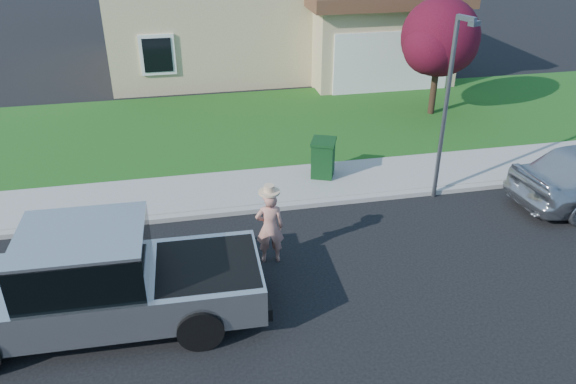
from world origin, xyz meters
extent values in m
plane|color=black|center=(0.00, 0.00, 0.00)|extent=(80.00, 80.00, 0.00)
cube|color=gray|center=(1.00, 2.90, 0.06)|extent=(40.00, 0.20, 0.12)
cube|color=gray|center=(1.00, 4.00, 0.07)|extent=(40.00, 2.00, 0.15)
cube|color=#194E16|center=(1.00, 8.50, 0.05)|extent=(40.00, 7.00, 0.10)
cube|color=tan|center=(6.50, 14.00, 1.60)|extent=(5.50, 6.00, 3.20)
cube|color=white|center=(6.50, 10.98, 1.25)|extent=(4.60, 0.12, 2.30)
cube|color=black|center=(-2.20, 12.45, 1.60)|extent=(1.30, 0.10, 1.50)
cylinder|color=black|center=(-5.12, 0.43, 0.40)|extent=(0.81, 0.32, 0.80)
cylinder|color=black|center=(-1.62, -1.50, 0.40)|extent=(0.81, 0.32, 0.80)
cylinder|color=black|center=(-1.57, 0.34, 0.40)|extent=(0.81, 0.32, 0.80)
cube|color=#AAACB1|center=(-3.30, -0.53, 0.69)|extent=(5.75, 2.15, 0.72)
cube|color=black|center=(-3.45, -0.53, 1.45)|extent=(2.15, 1.91, 0.85)
cube|color=#AAACB1|center=(-3.45, -0.53, 1.89)|extent=(2.15, 1.91, 0.08)
cube|color=black|center=(-1.40, -0.58, 1.03)|extent=(1.84, 1.75, 0.06)
cube|color=black|center=(-0.42, -0.61, 0.50)|extent=(0.17, 1.90, 0.25)
cube|color=black|center=(-4.22, 0.57, 1.35)|extent=(0.13, 0.22, 0.18)
imported|color=tan|center=(-0.01, 0.80, 0.81)|extent=(0.62, 0.44, 1.63)
cylinder|color=#D2AD87|center=(-0.01, 0.80, 1.65)|extent=(0.43, 0.43, 0.04)
cylinder|color=#D2AD87|center=(-0.01, 0.80, 1.71)|extent=(0.22, 0.22, 0.15)
cylinder|color=black|center=(7.04, 8.34, 1.00)|extent=(0.22, 0.22, 1.79)
sphere|color=#4B101E|center=(7.04, 8.34, 2.73)|extent=(2.58, 2.58, 2.58)
sphere|color=#4B101E|center=(7.60, 8.68, 2.40)|extent=(1.90, 1.90, 1.90)
sphere|color=#4B101E|center=(6.59, 8.01, 2.51)|extent=(1.79, 1.79, 1.79)
cube|color=#0E3414|center=(2.04, 4.25, 0.62)|extent=(0.77, 0.82, 0.94)
cube|color=#0E3414|center=(2.04, 4.25, 1.13)|extent=(0.85, 0.90, 0.08)
cylinder|color=slate|center=(4.60, 2.75, 2.25)|extent=(0.11, 0.11, 4.51)
cube|color=slate|center=(4.69, 2.54, 4.51)|extent=(0.29, 0.50, 0.11)
cube|color=slate|center=(4.78, 2.33, 4.44)|extent=(0.27, 0.24, 0.11)
camera|label=1|loc=(-1.64, -8.95, 6.89)|focal=35.00mm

